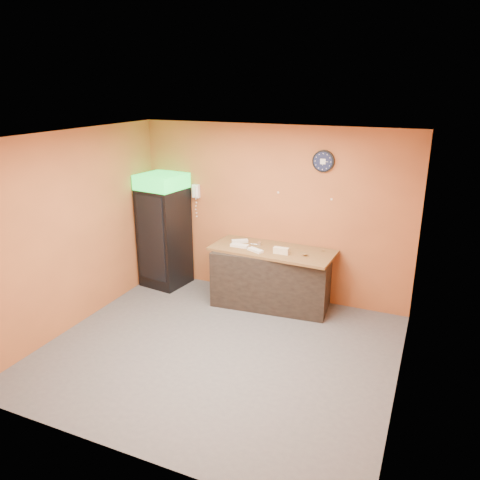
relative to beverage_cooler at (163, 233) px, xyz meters
The scene contains 15 objects.
floor 2.61m from the beverage_cooler, 41.39° to the right, with size 4.50×4.50×0.00m, color #47474C.
back_wall 1.92m from the beverage_cooler, 12.18° to the left, with size 4.50×0.02×2.80m, color #B16032.
left_wall 1.72m from the beverage_cooler, 104.90° to the right, with size 0.02×4.00×2.80m, color #B16032.
right_wall 4.40m from the beverage_cooler, 21.53° to the right, with size 0.02×4.00×2.80m, color #B16032.
ceiling 3.05m from the beverage_cooler, 41.39° to the right, with size 4.50×4.00×0.02m, color white.
beverage_cooler is the anchor object (origin of this frame).
prep_counter 2.05m from the beverage_cooler, ahead, with size 1.80×0.80×0.90m, color black.
wall_clock 2.96m from the beverage_cooler, ahead, with size 0.33×0.06×0.33m.
wall_phone 0.90m from the beverage_cooler, 35.92° to the left, with size 0.12×0.11×0.22m.
butcher_paper 1.98m from the beverage_cooler, ahead, with size 1.91×0.81×0.04m, color brown.
sub_roll_stack 2.18m from the beverage_cooler, ahead, with size 0.23×0.08×0.10m.
wrapped_sandwich_left 1.48m from the beverage_cooler, ahead, with size 0.28×0.11×0.04m, color silver.
wrapped_sandwich_mid 1.79m from the beverage_cooler, ahead, with size 0.26×0.10×0.04m, color silver.
wrapped_sandwich_right 1.39m from the beverage_cooler, ahead, with size 0.26×0.10×0.04m, color silver.
kitchen_tool 1.74m from the beverage_cooler, ahead, with size 0.06×0.06×0.06m, color silver.
Camera 1 is at (2.41, -4.88, 3.38)m, focal length 35.00 mm.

